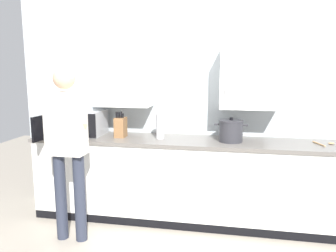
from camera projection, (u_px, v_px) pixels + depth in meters
The scene contains 9 objects.
ground_plane at pixel (171, 250), 3.10m from camera, with size 9.13×9.13×0.00m, color #9E9384.
back_wall_tiled at pixel (187, 87), 3.79m from camera, with size 4.01×0.44×2.86m.
counter_unit at pixel (182, 180), 3.67m from camera, with size 3.29×0.60×0.91m.
microwave_oven at pixel (79, 123), 3.82m from camera, with size 0.54×0.73×0.28m.
thermos_flask at pixel (160, 126), 3.61m from camera, with size 0.09×0.09×0.27m.
stock_pot at pixel (231, 131), 3.47m from camera, with size 0.35×0.25×0.26m.
wooden_spoon at pixel (325, 143), 3.35m from camera, with size 0.21×0.20×0.02m.
knife_block at pixel (121, 127), 3.70m from camera, with size 0.11×0.15×0.29m.
person_figure at pixel (67, 140), 3.14m from camera, with size 0.44×0.51×1.68m.
Camera 1 is at (0.50, -2.81, 1.67)m, focal length 35.68 mm.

